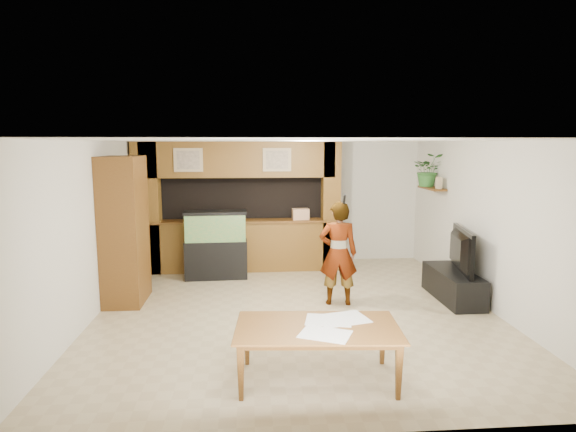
{
  "coord_description": "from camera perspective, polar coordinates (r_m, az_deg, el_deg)",
  "views": [
    {
      "loc": [
        -0.69,
        -7.12,
        2.55
      ],
      "look_at": [
        -0.07,
        0.6,
        1.39
      ],
      "focal_mm": 30.0,
      "sensor_mm": 36.0,
      "label": 1
    }
  ],
  "objects": [
    {
      "name": "photo_frame",
      "position": [
        9.46,
        17.43,
        3.76
      ],
      "size": [
        0.07,
        0.17,
        0.22
      ],
      "primitive_type": "cube",
      "rotation": [
        0.0,
        0.0,
        0.22
      ],
      "color": "tan",
      "rests_on": "wall_shelf"
    },
    {
      "name": "person",
      "position": [
        7.7,
        5.97,
        -4.42
      ],
      "size": [
        0.64,
        0.45,
        1.66
      ],
      "primitive_type": "imported",
      "rotation": [
        0.0,
        0.0,
        3.06
      ],
      "color": "#91784F",
      "rests_on": "floor"
    },
    {
      "name": "wall_back",
      "position": [
        10.46,
        -0.79,
        1.65
      ],
      "size": [
        6.0,
        0.0,
        6.0
      ],
      "primitive_type": "plane",
      "rotation": [
        1.57,
        0.0,
        0.0
      ],
      "color": "beige",
      "rests_on": "floor"
    },
    {
      "name": "potted_plant",
      "position": [
        9.88,
        16.29,
        5.25
      ],
      "size": [
        0.69,
        0.63,
        0.65
      ],
      "primitive_type": "imported",
      "rotation": [
        0.0,
        0.0,
        -0.23
      ],
      "color": "#2B6127",
      "rests_on": "wall_shelf"
    },
    {
      "name": "television",
      "position": [
        8.34,
        19.17,
        -3.82
      ],
      "size": [
        0.39,
        1.24,
        0.71
      ],
      "primitive_type": "imported",
      "rotation": [
        0.0,
        0.0,
        1.38
      ],
      "color": "black",
      "rests_on": "tv_stand"
    },
    {
      "name": "newspaper_a",
      "position": [
        5.09,
        4.42,
        -13.79
      ],
      "size": [
        0.61,
        0.54,
        0.01
      ],
      "primitive_type": "cube",
      "rotation": [
        0.0,
        0.0,
        -0.43
      ],
      "color": "silver",
      "rests_on": "dining_table"
    },
    {
      "name": "pantry_cabinet",
      "position": [
        8.15,
        -18.82,
        -1.6
      ],
      "size": [
        0.59,
        0.97,
        2.36
      ],
      "primitive_type": "cube",
      "color": "brown",
      "rests_on": "floor"
    },
    {
      "name": "wall_clock",
      "position": [
        8.45,
        -20.25,
        3.59
      ],
      "size": [
        0.05,
        0.25,
        0.25
      ],
      "color": "black",
      "rests_on": "wall_left"
    },
    {
      "name": "wall_right",
      "position": [
        8.11,
        22.52,
        -1.0
      ],
      "size": [
        0.0,
        6.5,
        6.5
      ],
      "primitive_type": "plane",
      "rotation": [
        1.57,
        0.0,
        -1.57
      ],
      "color": "beige",
      "rests_on": "floor"
    },
    {
      "name": "wall_shelf",
      "position": [
        9.77,
        16.69,
        3.17
      ],
      "size": [
        0.25,
        0.9,
        0.04
      ],
      "primitive_type": "cube",
      "color": "brown",
      "rests_on": "wall_right"
    },
    {
      "name": "wall_left",
      "position": [
        7.58,
        -22.28,
        -1.6
      ],
      "size": [
        0.0,
        6.5,
        6.5
      ],
      "primitive_type": "plane",
      "rotation": [
        1.57,
        0.0,
        1.57
      ],
      "color": "beige",
      "rests_on": "floor"
    },
    {
      "name": "aquarium",
      "position": [
        9.29,
        -8.54,
        -3.47
      ],
      "size": [
        1.17,
        0.44,
        1.3
      ],
      "rotation": [
        0.0,
        0.0,
        0.03
      ],
      "color": "black",
      "rests_on": "floor"
    },
    {
      "name": "partition",
      "position": [
        9.83,
        -6.08,
        1.24
      ],
      "size": [
        4.2,
        0.99,
        2.6
      ],
      "color": "brown",
      "rests_on": "floor"
    },
    {
      "name": "newspaper_c",
      "position": [
        5.46,
        4.83,
        -12.2
      ],
      "size": [
        0.56,
        0.46,
        0.01
      ],
      "primitive_type": "cube",
      "rotation": [
        0.0,
        0.0,
        -0.21
      ],
      "color": "silver",
      "rests_on": "dining_table"
    },
    {
      "name": "floor",
      "position": [
        7.59,
        0.89,
        -11.11
      ],
      "size": [
        6.5,
        6.5,
        0.0
      ],
      "primitive_type": "plane",
      "color": "tan",
      "rests_on": "ground"
    },
    {
      "name": "microphone",
      "position": [
        7.41,
        6.69,
        1.96
      ],
      "size": [
        0.04,
        0.1,
        0.16
      ],
      "primitive_type": "cylinder",
      "rotation": [
        0.44,
        0.0,
        0.0
      ],
      "color": "black",
      "rests_on": "person"
    },
    {
      "name": "ceiling",
      "position": [
        7.15,
        0.94,
        8.92
      ],
      "size": [
        6.5,
        6.5,
        0.0
      ],
      "primitive_type": "plane",
      "color": "white",
      "rests_on": "wall_back"
    },
    {
      "name": "newspaper_b",
      "position": [
        5.51,
        6.39,
        -12.02
      ],
      "size": [
        0.65,
        0.54,
        0.01
      ],
      "primitive_type": "cube",
      "rotation": [
        0.0,
        0.0,
        0.25
      ],
      "color": "silver",
      "rests_on": "dining_table"
    },
    {
      "name": "dining_table",
      "position": [
        5.37,
        3.51,
        -16.13
      ],
      "size": [
        1.82,
        1.1,
        0.62
      ],
      "primitive_type": "imported",
      "rotation": [
        0.0,
        0.0,
        -0.07
      ],
      "color": "brown",
      "rests_on": "floor"
    },
    {
      "name": "trash_can",
      "position": [
        8.49,
        -18.68,
        -7.48
      ],
      "size": [
        0.3,
        0.3,
        0.55
      ],
      "primitive_type": "cylinder",
      "color": "#B2B2B7",
      "rests_on": "floor"
    },
    {
      "name": "tv_stand",
      "position": [
        8.48,
        18.97,
        -7.75
      ],
      "size": [
        0.53,
        1.45,
        0.48
      ],
      "primitive_type": "cube",
      "color": "black",
      "rests_on": "floor"
    },
    {
      "name": "counter_box",
      "position": [
        9.72,
        1.49,
        0.23
      ],
      "size": [
        0.34,
        0.24,
        0.22
      ],
      "primitive_type": "cube",
      "rotation": [
        0.0,
        0.0,
        0.06
      ],
      "color": "tan",
      "rests_on": "partition"
    }
  ]
}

